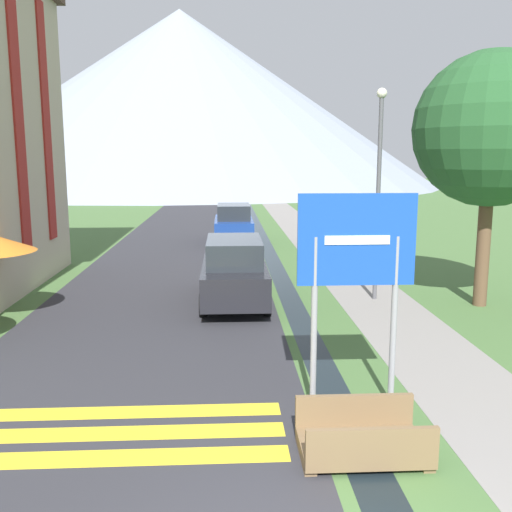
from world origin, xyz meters
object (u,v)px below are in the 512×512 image
at_px(road_sign, 356,265).
at_px(streetlamp, 379,179).
at_px(footbridge, 362,440).
at_px(parked_car_near, 234,271).
at_px(parked_car_far, 234,224).
at_px(tree_by_path, 491,130).

distance_m(road_sign, streetlamp, 7.40).
bearing_deg(road_sign, footbridge, -97.54).
height_order(parked_car_near, streetlamp, streetlamp).
distance_m(road_sign, parked_car_near, 7.15).
height_order(parked_car_far, tree_by_path, tree_by_path).
bearing_deg(parked_car_far, footbridge, -85.74).
xyz_separation_m(road_sign, tree_by_path, (4.89, 6.14, 2.34)).
bearing_deg(footbridge, streetlamp, 74.26).
xyz_separation_m(parked_car_near, streetlamp, (4.00, 0.22, 2.50)).
bearing_deg(streetlamp, footbridge, -105.74).
xyz_separation_m(road_sign, streetlamp, (2.20, 6.98, 1.06)).
bearing_deg(streetlamp, parked_car_far, 109.44).
relative_size(footbridge, tree_by_path, 0.25).
relative_size(parked_car_near, streetlamp, 0.78).
bearing_deg(road_sign, parked_car_near, 104.94).
bearing_deg(footbridge, tree_by_path, 56.48).
distance_m(road_sign, footbridge, 2.64).
bearing_deg(parked_car_near, tree_by_path, -5.32).
bearing_deg(footbridge, parked_car_near, 100.89).
relative_size(parked_car_far, streetlamp, 0.70).
xyz_separation_m(road_sign, parked_car_far, (-1.65, 17.91, -1.44)).
bearing_deg(parked_car_near, footbridge, -79.11).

